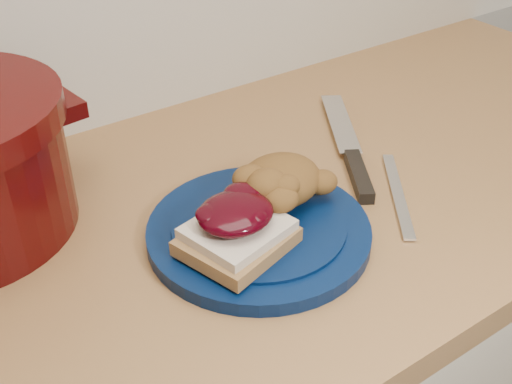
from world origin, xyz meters
TOP-DOWN VIEW (x-y plane):
  - plate at (-0.02, 1.44)m, footprint 0.30×0.30m
  - sandwich at (-0.06, 1.42)m, footprint 0.13×0.12m
  - stuffing_mound at (0.03, 1.46)m, footprint 0.12×0.11m
  - chef_knife at (0.18, 1.49)m, footprint 0.18×0.27m
  - butter_knife at (0.18, 1.41)m, footprint 0.13×0.16m

SIDE VIEW (x-z plane):
  - butter_knife at x=0.18m, z-range 0.90..0.91m
  - chef_knife at x=0.18m, z-range 0.90..0.92m
  - plate at x=-0.02m, z-range 0.90..0.92m
  - sandwich at x=-0.06m, z-range 0.92..0.97m
  - stuffing_mound at x=0.03m, z-range 0.92..0.97m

